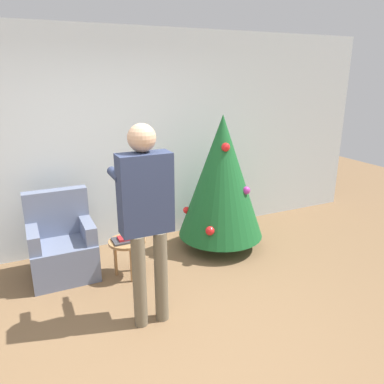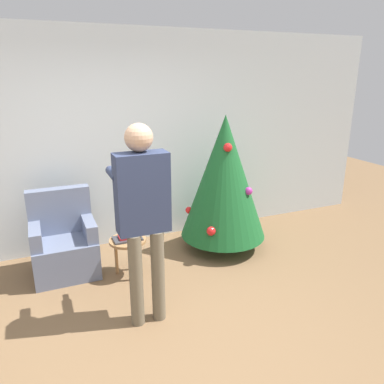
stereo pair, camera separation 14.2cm
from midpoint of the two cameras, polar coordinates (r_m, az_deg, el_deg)
The scene contains 8 objects.
ground_plane at distance 3.33m, azimuth -4.73°, elevation -22.94°, with size 14.00×14.00×0.00m, color brown.
wall_back at distance 4.76m, azimuth -14.78°, elevation 7.25°, with size 8.00×0.06×2.70m.
christmas_tree at distance 4.63m, azimuth 3.66°, elevation 2.30°, with size 1.07×1.07×1.70m.
armchair at distance 4.44m, azimuth -20.05°, elevation -7.84°, with size 0.68×0.61×0.94m.
person_standing at distance 3.18m, azimuth -8.36°, elevation -2.41°, with size 0.46×0.57×1.79m.
side_stool at distance 4.20m, azimuth -10.80°, elevation -8.08°, with size 0.41×0.41×0.43m.
laptop at distance 4.17m, azimuth -10.86°, elevation -7.13°, with size 0.31×0.20×0.02m.
book at distance 4.16m, azimuth -10.88°, elevation -6.85°, with size 0.19×0.13×0.02m.
Camera 1 is at (-0.91, -2.36, 2.17)m, focal length 35.00 mm.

